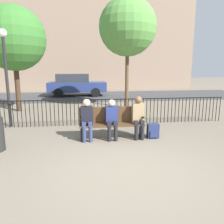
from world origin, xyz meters
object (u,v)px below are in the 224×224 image
backpack (153,131)px  parked_car_0 (76,84)px  seated_person_0 (87,117)px  seated_person_1 (112,117)px  park_bench (112,122)px  lamp_post (5,63)px  seated_person_2 (138,115)px  tree_1 (13,39)px  tree_0 (128,27)px

backpack → parked_car_0: bearing=103.9°
seated_person_0 → seated_person_1: seated_person_0 is taller
seated_person_0 → park_bench: bearing=10.2°
lamp_post → park_bench: bearing=-27.0°
seated_person_2 → backpack: size_ratio=2.87×
seated_person_1 → seated_person_2: bearing=0.3°
backpack → tree_1: tree_1 is taller
seated_person_0 → parked_car_0: size_ratio=0.28×
tree_0 → parked_car_0: (-2.78, 5.20, -3.16)m
park_bench → lamp_post: (-3.38, 1.73, 1.72)m
lamp_post → seated_person_0: bearing=-34.9°
lamp_post → backpack: bearing=-22.5°
park_bench → parked_car_0: parked_car_0 is taller
seated_person_0 → tree_1: size_ratio=0.25×
seated_person_1 → seated_person_2: (0.78, 0.00, 0.04)m
backpack → lamp_post: lamp_post is taller
park_bench → tree_0: tree_0 is taller
seated_person_2 → backpack: 0.66m
seated_person_0 → backpack: (1.93, -0.05, -0.46)m
tree_0 → parked_car_0: tree_0 is taller
backpack → parked_car_0: size_ratio=0.10×
seated_person_2 → tree_0: (0.67, 5.10, 3.31)m
seated_person_2 → parked_car_0: 10.52m
tree_1 → parked_car_0: (2.55, 5.51, -2.49)m
parked_car_0 → lamp_post: bearing=-103.6°
seated_person_0 → tree_0: 6.47m
seated_person_2 → tree_1: tree_1 is taller
park_bench → tree_0: bearing=73.9°
park_bench → parked_car_0: size_ratio=0.45×
seated_person_1 → tree_0: tree_0 is taller
lamp_post → tree_1: bearing=99.9°
seated_person_2 → tree_0: 6.12m
seated_person_2 → tree_1: bearing=134.2°
seated_person_1 → backpack: (1.22, -0.05, -0.44)m
tree_0 → lamp_post: (-4.82, -3.25, -1.79)m
seated_person_2 → tree_1: size_ratio=0.26×
tree_0 → parked_car_0: size_ratio=1.30×
backpack → tree_0: (0.22, 5.15, 3.79)m
tree_1 → lamp_post: size_ratio=1.45×
park_bench → backpack: bearing=-8.5°
seated_person_0 → tree_1: (-3.17, 4.79, 2.67)m
seated_person_2 → parked_car_0: size_ratio=0.30×
tree_1 → lamp_post: 3.19m
seated_person_2 → lamp_post: 4.79m
seated_person_1 → tree_1: 6.73m
seated_person_1 → parked_car_0: 10.39m
backpack → tree_0: 6.40m
seated_person_1 → backpack: seated_person_1 is taller
seated_person_2 → backpack: seated_person_2 is taller
seated_person_0 → tree_0: (2.15, 5.10, 3.33)m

